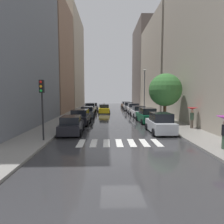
{
  "coord_description": "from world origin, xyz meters",
  "views": [
    {
      "loc": [
        -0.88,
        -10.77,
        3.47
      ],
      "look_at": [
        -0.11,
        17.06,
        0.84
      ],
      "focal_mm": 30.77,
      "sensor_mm": 36.0,
      "label": 1
    }
  ],
  "objects": [
    {
      "name": "parked_car_right_fourth",
      "position": [
        3.96,
        23.99,
        0.82
      ],
      "size": [
        2.23,
        4.3,
        1.77
      ],
      "rotation": [
        0.0,
        0.0,
        1.55
      ],
      "color": "silver",
      "rests_on": "ground"
    },
    {
      "name": "parked_car_right_second",
      "position": [
        3.96,
        12.13,
        0.84
      ],
      "size": [
        2.16,
        4.51,
        1.81
      ],
      "rotation": [
        0.0,
        0.0,
        1.62
      ],
      "color": "#0C4C2D",
      "rests_on": "ground"
    },
    {
      "name": "building_left_far",
      "position": [
        -11.0,
        41.9,
        12.01
      ],
      "size": [
        6.0,
        18.75,
        24.02
      ],
      "primitive_type": "cube",
      "color": "#B2A38C",
      "rests_on": "ground"
    },
    {
      "name": "parked_car_left_nearest",
      "position": [
        -3.96,
        5.9,
        0.74
      ],
      "size": [
        2.14,
        4.19,
        1.57
      ],
      "rotation": [
        0.0,
        0.0,
        1.61
      ],
      "color": "black",
      "rests_on": "ground"
    },
    {
      "name": "parked_car_right_third",
      "position": [
        3.97,
        18.34,
        0.77
      ],
      "size": [
        2.15,
        4.34,
        1.65
      ],
      "rotation": [
        0.0,
        0.0,
        1.6
      ],
      "color": "silver",
      "rests_on": "ground"
    },
    {
      "name": "parked_car_left_fifth",
      "position": [
        -3.76,
        30.39,
        0.75
      ],
      "size": [
        2.18,
        4.61,
        1.58
      ],
      "rotation": [
        0.0,
        0.0,
        1.6
      ],
      "color": "#B2B7BF",
      "rests_on": "ground"
    },
    {
      "name": "parked_car_left_third",
      "position": [
        -3.77,
        17.87,
        0.75
      ],
      "size": [
        2.23,
        4.25,
        1.6
      ],
      "rotation": [
        0.0,
        0.0,
        1.6
      ],
      "color": "#474C51",
      "rests_on": "ground"
    },
    {
      "name": "building_left_mid",
      "position": [
        -11.0,
        25.54,
        9.9
      ],
      "size": [
        6.0,
        12.55,
        19.81
      ],
      "primitive_type": "cube",
      "color": "#8C6B56",
      "rests_on": "ground"
    },
    {
      "name": "building_right_far",
      "position": [
        11.0,
        48.23,
        11.96
      ],
      "size": [
        6.0,
        16.93,
        23.93
      ],
      "primitive_type": "cube",
      "color": "#564C47",
      "rests_on": "ground"
    },
    {
      "name": "pedestrian_near_tree",
      "position": [
        7.41,
        7.51,
        1.58
      ],
      "size": [
        0.94,
        0.94,
        2.01
      ],
      "rotation": [
        0.0,
        0.0,
        0.34
      ],
      "color": "brown",
      "rests_on": "sidewalk_right"
    },
    {
      "name": "lamp_post_right",
      "position": [
        5.55,
        21.85,
        4.4
      ],
      "size": [
        0.6,
        0.28,
        7.42
      ],
      "color": "#595B60",
      "rests_on": "sidewalk_right"
    },
    {
      "name": "taxi_midroad",
      "position": [
        -1.35,
        23.95,
        0.76
      ],
      "size": [
        2.12,
        4.69,
        1.81
      ],
      "rotation": [
        0.0,
        0.0,
        1.58
      ],
      "color": "yellow",
      "rests_on": "ground"
    },
    {
      "name": "building_right_near",
      "position": [
        11.0,
        9.94,
        9.29
      ],
      "size": [
        6.0,
        19.88,
        18.58
      ],
      "primitive_type": "cube",
      "color": "#9E9384",
      "rests_on": "ground"
    },
    {
      "name": "building_right_mid",
      "position": [
        11.0,
        30.25,
        9.26
      ],
      "size": [
        6.0,
        18.52,
        18.51
      ],
      "primitive_type": "cube",
      "color": "#9E9384",
      "rests_on": "ground"
    },
    {
      "name": "parked_car_right_nearest",
      "position": [
        3.88,
        5.97,
        0.84
      ],
      "size": [
        2.05,
        4.07,
        1.82
      ],
      "rotation": [
        0.0,
        0.0,
        1.58
      ],
      "color": "#B2B7BF",
      "rests_on": "ground"
    },
    {
      "name": "traffic_light_left_corner",
      "position": [
        -5.45,
        2.93,
        3.29
      ],
      "size": [
        0.3,
        0.42,
        4.3
      ],
      "color": "black",
      "rests_on": "sidewalk_left"
    },
    {
      "name": "parked_car_right_fifth",
      "position": [
        3.82,
        30.65,
        0.8
      ],
      "size": [
        2.29,
        4.83,
        1.7
      ],
      "rotation": [
        0.0,
        0.0,
        1.54
      ],
      "color": "#B2B7BF",
      "rests_on": "ground"
    },
    {
      "name": "parked_car_right_sixth",
      "position": [
        3.85,
        36.81,
        0.75
      ],
      "size": [
        2.24,
        4.37,
        1.6
      ],
      "rotation": [
        0.0,
        0.0,
        1.62
      ],
      "color": "brown",
      "rests_on": "ground"
    },
    {
      "name": "street_tree_right",
      "position": [
        5.86,
        11.24,
        3.92
      ],
      "size": [
        3.75,
        3.75,
        5.66
      ],
      "color": "#513823",
      "rests_on": "sidewalk_right"
    },
    {
      "name": "parked_car_left_second",
      "position": [
        -3.88,
        11.15,
        0.8
      ],
      "size": [
        2.31,
        4.27,
        1.72
      ],
      "rotation": [
        0.0,
        0.0,
        1.52
      ],
      "color": "black",
      "rests_on": "ground"
    },
    {
      "name": "parked_car_left_fourth",
      "position": [
        -3.88,
        24.33,
        0.84
      ],
      "size": [
        2.01,
        4.0,
        1.82
      ],
      "rotation": [
        0.0,
        0.0,
        1.57
      ],
      "color": "silver",
      "rests_on": "ground"
    },
    {
      "name": "crosswalk_stripes",
      "position": [
        0.0,
        2.58,
        0.01
      ],
      "size": [
        5.85,
        2.2,
        0.01
      ],
      "color": "silver",
      "rests_on": "ground"
    },
    {
      "name": "ground_plane",
      "position": [
        0.0,
        24.0,
        -0.02
      ],
      "size": [
        28.0,
        72.0,
        0.04
      ],
      "primitive_type": "cube",
      "color": "#303033"
    },
    {
      "name": "sidewalk_left",
      "position": [
        -6.5,
        24.0,
        0.07
      ],
      "size": [
        3.0,
        72.0,
        0.15
      ],
      "primitive_type": "cube",
      "color": "gray",
      "rests_on": "ground"
    },
    {
      "name": "building_left_near",
      "position": [
        -11.0,
        9.57,
        12.46
      ],
      "size": [
        6.0,
        17.87,
        24.93
      ],
      "primitive_type": "cube",
      "color": "slate",
      "rests_on": "ground"
    },
    {
      "name": "sidewalk_right",
      "position": [
        6.5,
        24.0,
        0.07
      ],
      "size": [
        3.0,
        72.0,
        0.15
      ],
      "primitive_type": "cube",
      "color": "gray",
      "rests_on": "ground"
    }
  ]
}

